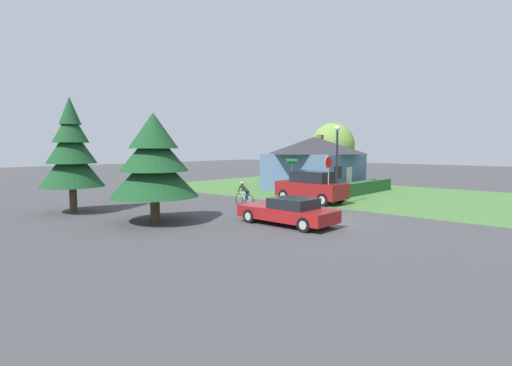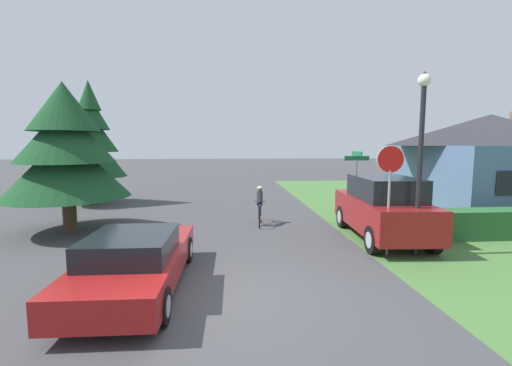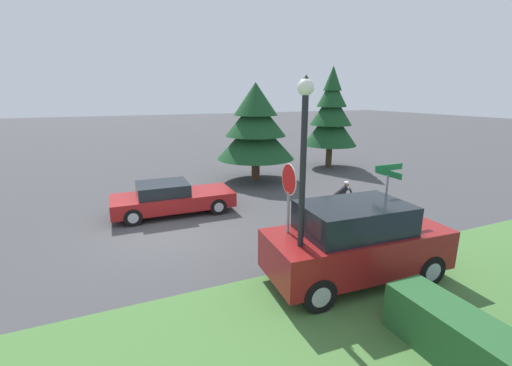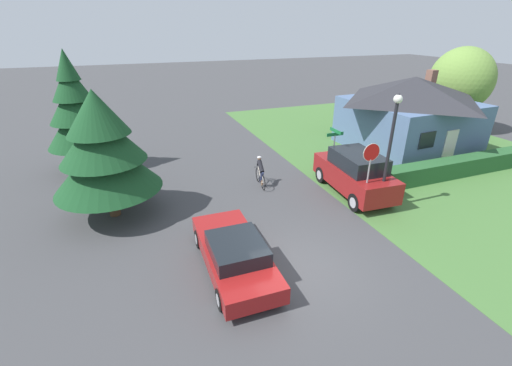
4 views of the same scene
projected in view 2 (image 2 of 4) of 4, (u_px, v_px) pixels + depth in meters
The scene contains 10 objects.
ground_plane at pixel (228, 299), 6.79m from camera, with size 140.00×140.00×0.00m, color #424244.
cottage_house at pixel (488, 161), 15.94m from camera, with size 7.63×7.27×4.68m.
sedan_left_lane at pixel (136, 261), 7.20m from camera, with size 1.96×4.68×1.27m.
cyclist at pixel (260, 206), 13.12m from camera, with size 0.44×1.72×1.48m.
parked_suv_right at pixel (383, 208), 11.04m from camera, with size 2.17×4.69×2.04m.
stop_sign at pixel (390, 178), 9.27m from camera, with size 0.76×0.07×3.04m.
street_lamp at pixel (421, 140), 9.12m from camera, with size 0.34×0.34×4.97m.
street_name_sign at pixel (356, 176), 12.16m from camera, with size 0.90×0.90×2.82m.
conifer_tall_near at pixel (66, 149), 11.81m from camera, with size 4.15×4.15×5.20m.
conifer_tall_far at pixel (91, 140), 17.36m from camera, with size 3.35×3.35×6.28m.
Camera 2 is at (0.04, -6.52, 3.05)m, focal length 24.00 mm.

